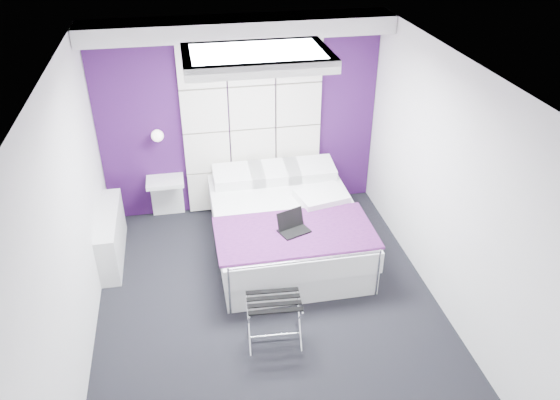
# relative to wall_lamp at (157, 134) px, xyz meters

# --- Properties ---
(floor) EXTENTS (4.40, 4.40, 0.00)m
(floor) POSITION_rel_wall_lamp_xyz_m (1.05, -2.06, -1.22)
(floor) COLOR black
(floor) RESTS_ON ground
(ceiling) EXTENTS (4.40, 4.40, 0.00)m
(ceiling) POSITION_rel_wall_lamp_xyz_m (1.05, -2.06, 1.38)
(ceiling) COLOR white
(ceiling) RESTS_ON wall_back
(wall_back) EXTENTS (3.60, 0.00, 3.60)m
(wall_back) POSITION_rel_wall_lamp_xyz_m (1.05, 0.14, 0.08)
(wall_back) COLOR white
(wall_back) RESTS_ON floor
(wall_left) EXTENTS (0.00, 4.40, 4.40)m
(wall_left) POSITION_rel_wall_lamp_xyz_m (-0.75, -2.06, 0.08)
(wall_left) COLOR white
(wall_left) RESTS_ON floor
(wall_right) EXTENTS (0.00, 4.40, 4.40)m
(wall_right) POSITION_rel_wall_lamp_xyz_m (2.85, -2.06, 0.08)
(wall_right) COLOR white
(wall_right) RESTS_ON floor
(accent_wall) EXTENTS (3.58, 0.02, 2.58)m
(accent_wall) POSITION_rel_wall_lamp_xyz_m (1.05, 0.13, 0.08)
(accent_wall) COLOR #361048
(accent_wall) RESTS_ON wall_back
(soffit) EXTENTS (3.58, 0.50, 0.20)m
(soffit) POSITION_rel_wall_lamp_xyz_m (1.05, -0.11, 1.28)
(soffit) COLOR white
(soffit) RESTS_ON wall_back
(headboard) EXTENTS (1.80, 0.08, 2.30)m
(headboard) POSITION_rel_wall_lamp_xyz_m (1.20, 0.08, -0.05)
(headboard) COLOR silver
(headboard) RESTS_ON wall_back
(skylight) EXTENTS (1.36, 0.86, 0.12)m
(skylight) POSITION_rel_wall_lamp_xyz_m (1.05, -1.46, 1.33)
(skylight) COLOR white
(skylight) RESTS_ON ceiling
(wall_lamp) EXTENTS (0.15, 0.15, 0.15)m
(wall_lamp) POSITION_rel_wall_lamp_xyz_m (0.00, 0.00, 0.00)
(wall_lamp) COLOR white
(wall_lamp) RESTS_ON wall_back
(radiator) EXTENTS (0.22, 1.20, 0.60)m
(radiator) POSITION_rel_wall_lamp_xyz_m (-0.64, -0.76, -0.92)
(radiator) COLOR white
(radiator) RESTS_ON floor
(bed) EXTENTS (1.76, 2.12, 0.74)m
(bed) POSITION_rel_wall_lamp_xyz_m (1.42, -0.98, -0.91)
(bed) COLOR white
(bed) RESTS_ON floor
(nightstand) EXTENTS (0.47, 0.37, 0.05)m
(nightstand) POSITION_rel_wall_lamp_xyz_m (0.02, -0.04, -0.64)
(nightstand) COLOR white
(nightstand) RESTS_ON wall_back
(luggage_rack) EXTENTS (0.52, 0.38, 0.51)m
(luggage_rack) POSITION_rel_wall_lamp_xyz_m (1.01, -2.48, -0.97)
(luggage_rack) COLOR silver
(luggage_rack) RESTS_ON floor
(laptop) EXTENTS (0.32, 0.23, 0.23)m
(laptop) POSITION_rel_wall_lamp_xyz_m (1.42, -1.47, -0.57)
(laptop) COLOR black
(laptop) RESTS_ON bed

